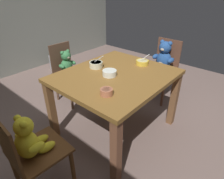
# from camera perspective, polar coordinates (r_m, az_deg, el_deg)

# --- Properties ---
(ground_plane) EXTENTS (5.20, 5.20, 0.04)m
(ground_plane) POSITION_cam_1_polar(r_m,az_deg,el_deg) (2.47, 0.90, -11.61)
(ground_plane) COLOR #79625B
(dining_table) EXTENTS (1.20, 1.04, 0.74)m
(dining_table) POSITION_cam_1_polar(r_m,az_deg,el_deg) (2.10, 1.03, 1.99)
(dining_table) COLOR brown
(dining_table) RESTS_ON ground_plane
(teddy_chair_far_center) EXTENTS (0.37, 0.43, 0.84)m
(teddy_chair_far_center) POSITION_cam_1_polar(r_m,az_deg,el_deg) (2.85, -13.01, 6.32)
(teddy_chair_far_center) COLOR brown
(teddy_chair_far_center) RESTS_ON ground_plane
(teddy_chair_near_left) EXTENTS (0.43, 0.42, 0.84)m
(teddy_chair_near_left) POSITION_cam_1_polar(r_m,az_deg,el_deg) (1.62, -23.09, -15.01)
(teddy_chair_near_left) COLOR brown
(teddy_chair_near_left) RESTS_ON ground_plane
(teddy_chair_near_right) EXTENTS (0.39, 0.41, 0.89)m
(teddy_chair_near_right) POSITION_cam_1_polar(r_m,az_deg,el_deg) (2.91, 14.76, 7.80)
(teddy_chair_near_right) COLOR brown
(teddy_chair_near_right) RESTS_ON ground_plane
(porridge_bowl_white_center) EXTENTS (0.15, 0.15, 0.06)m
(porridge_bowl_white_center) POSITION_cam_1_polar(r_m,az_deg,el_deg) (2.01, -0.74, 4.93)
(porridge_bowl_white_center) COLOR silver
(porridge_bowl_white_center) RESTS_ON dining_table
(porridge_bowl_cream_far_center) EXTENTS (0.15, 0.15, 0.14)m
(porridge_bowl_cream_far_center) POSITION_cam_1_polar(r_m,az_deg,el_deg) (2.21, -4.74, 7.36)
(porridge_bowl_cream_far_center) COLOR beige
(porridge_bowl_cream_far_center) RESTS_ON dining_table
(porridge_bowl_terracotta_near_left) EXTENTS (0.11, 0.11, 0.06)m
(porridge_bowl_terracotta_near_left) POSITION_cam_1_polar(r_m,az_deg,el_deg) (1.66, -1.65, -0.65)
(porridge_bowl_terracotta_near_left) COLOR #BC7050
(porridge_bowl_terracotta_near_left) RESTS_ON dining_table
(porridge_bowl_yellow_near_right) EXTENTS (0.15, 0.15, 0.12)m
(porridge_bowl_yellow_near_right) POSITION_cam_1_polar(r_m,az_deg,el_deg) (2.32, 8.92, 7.94)
(porridge_bowl_yellow_near_right) COLOR yellow
(porridge_bowl_yellow_near_right) RESTS_ON dining_table
(metal_pail) EXTENTS (0.27, 0.27, 0.28)m
(metal_pail) POSITION_cam_1_polar(r_m,az_deg,el_deg) (4.20, -16.14, 7.89)
(metal_pail) COLOR #93969B
(metal_pail) RESTS_ON ground_plane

